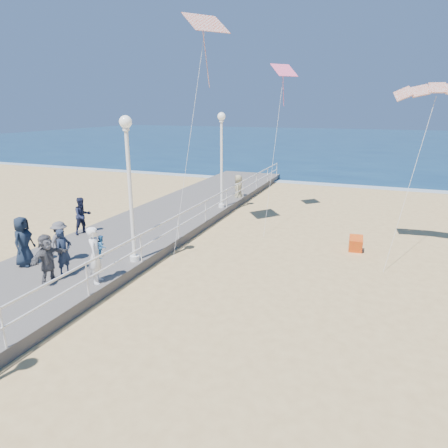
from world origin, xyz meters
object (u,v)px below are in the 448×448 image
(box_kite, at_px, (356,245))
(spectator_4, at_px, (23,241))
(spectator_5, at_px, (47,258))
(lamp_post_mid, at_px, (129,175))
(spectator_0, at_px, (64,252))
(toddler_held, at_px, (102,246))
(beach_walker_c, at_px, (238,189))
(lamp_post_far, at_px, (222,151))
(woman_holding_toddler, at_px, (96,255))
(spectator_2, at_px, (60,242))
(spectator_7, at_px, (83,216))

(box_kite, bearing_deg, spectator_4, -152.30)
(box_kite, bearing_deg, spectator_5, -144.23)
(lamp_post_mid, bearing_deg, spectator_0, -128.63)
(toddler_held, xyz_separation_m, beach_walker_c, (-0.12, 13.94, -0.71))
(lamp_post_far, distance_m, woman_holding_toddler, 11.33)
(spectator_2, bearing_deg, spectator_5, -155.40)
(spectator_7, bearing_deg, spectator_0, -125.27)
(spectator_5, bearing_deg, woman_holding_toddler, -68.86)
(toddler_held, xyz_separation_m, spectator_0, (-1.64, 0.01, -0.42))
(woman_holding_toddler, height_order, spectator_4, woman_holding_toddler)
(spectator_2, height_order, spectator_5, spectator_5)
(spectator_0, distance_m, spectator_7, 4.71)
(beach_walker_c, bearing_deg, woman_holding_toddler, -14.52)
(toddler_held, relative_size, spectator_0, 0.47)
(lamp_post_far, bearing_deg, beach_walker_c, 90.33)
(lamp_post_far, bearing_deg, lamp_post_mid, -90.00)
(lamp_post_far, distance_m, spectator_7, 8.40)
(spectator_4, xyz_separation_m, box_kite, (11.15, 6.99, -1.02))
(spectator_2, distance_m, beach_walker_c, 13.36)
(lamp_post_mid, relative_size, spectator_7, 3.14)
(spectator_7, height_order, box_kite, spectator_7)
(lamp_post_far, height_order, spectator_4, lamp_post_far)
(lamp_post_mid, xyz_separation_m, spectator_5, (-1.57, -2.63, -2.43))
(lamp_post_mid, relative_size, toddler_held, 7.06)
(beach_walker_c, bearing_deg, spectator_5, -20.45)
(lamp_post_mid, height_order, spectator_2, lamp_post_mid)
(woman_holding_toddler, xyz_separation_m, spectator_0, (-1.49, 0.16, -0.15))
(spectator_0, distance_m, spectator_2, 1.17)
(box_kite, bearing_deg, lamp_post_far, 149.15)
(lamp_post_far, xyz_separation_m, spectator_5, (-1.57, -11.63, -2.43))
(spectator_2, bearing_deg, spectator_7, 22.78)
(lamp_post_mid, height_order, toddler_held, lamp_post_mid)
(lamp_post_far, distance_m, spectator_0, 11.31)
(spectator_5, bearing_deg, spectator_4, 68.41)
(spectator_0, xyz_separation_m, spectator_2, (-0.86, 0.79, -0.01))
(lamp_post_far, bearing_deg, spectator_7, -120.29)
(toddler_held, xyz_separation_m, spectator_2, (-2.50, 0.80, -0.43))
(spectator_7, bearing_deg, box_kite, -52.69)
(spectator_4, bearing_deg, lamp_post_mid, -71.32)
(lamp_post_far, bearing_deg, woman_holding_toddler, -90.26)
(spectator_0, bearing_deg, spectator_7, 34.61)
(woman_holding_toddler, height_order, spectator_5, woman_holding_toddler)
(spectator_0, bearing_deg, toddler_held, -88.17)
(spectator_2, bearing_deg, spectator_4, 117.67)
(woman_holding_toddler, distance_m, box_kite, 10.66)
(spectator_4, height_order, spectator_5, spectator_4)
(spectator_4, distance_m, spectator_7, 3.91)
(lamp_post_far, height_order, toddler_held, lamp_post_far)
(spectator_0, height_order, spectator_7, spectator_7)
(toddler_held, distance_m, spectator_0, 1.69)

